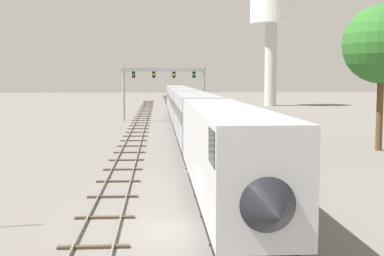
% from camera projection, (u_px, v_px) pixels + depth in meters
% --- Properties ---
extents(ground_plane, '(400.00, 400.00, 0.00)m').
position_uv_depth(ground_plane, '(187.00, 230.00, 20.98)').
color(ground_plane, slate).
extents(track_main, '(2.60, 200.00, 0.16)m').
position_uv_depth(track_main, '(178.00, 117.00, 80.70)').
color(track_main, slate).
rests_on(track_main, ground).
extents(track_near, '(2.60, 160.00, 0.16)m').
position_uv_depth(track_near, '(138.00, 130.00, 60.48)').
color(track_near, slate).
rests_on(track_near, ground).
extents(passenger_train, '(3.04, 81.01, 4.80)m').
position_uv_depth(passenger_train, '(188.00, 112.00, 54.69)').
color(passenger_train, silver).
rests_on(passenger_train, ground).
extents(signal_gantry, '(12.10, 0.49, 7.91)m').
position_uv_depth(signal_gantry, '(164.00, 80.00, 74.10)').
color(signal_gantry, '#999BA0').
rests_on(signal_gantry, ground).
extents(water_tower, '(9.38, 9.38, 24.16)m').
position_uv_depth(water_tower, '(271.00, 20.00, 113.10)').
color(water_tower, beige).
rests_on(water_tower, ground).
extents(trackside_tree_left, '(6.59, 6.59, 12.24)m').
position_uv_depth(trackside_tree_left, '(382.00, 45.00, 43.34)').
color(trackside_tree_left, brown).
rests_on(trackside_tree_left, ground).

